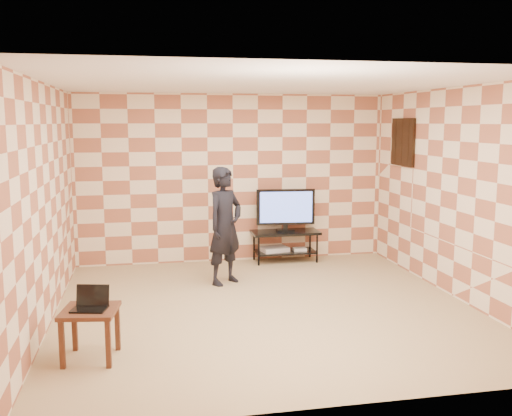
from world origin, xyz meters
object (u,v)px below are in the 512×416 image
at_px(tv, 286,208).
at_px(side_table, 90,318).
at_px(tv_stand, 285,239).
at_px(person, 225,226).

bearing_deg(tv, side_table, -129.21).
bearing_deg(tv_stand, tv, -85.15).
bearing_deg(tv, tv_stand, 94.85).
bearing_deg(person, tv_stand, 5.27).
height_order(side_table, person, person).
distance_m(tv_stand, person, 1.63).
xyz_separation_m(tv_stand, person, (-1.14, -1.07, 0.46)).
bearing_deg(tv, person, -136.76).
bearing_deg(tv_stand, side_table, -129.18).
xyz_separation_m(side_table, person, (1.64, 2.33, 0.41)).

